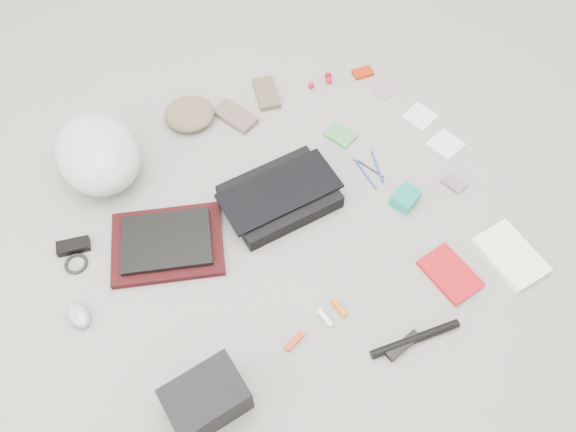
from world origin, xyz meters
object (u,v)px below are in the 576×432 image
laptop (166,241)px  bike_helmet (98,154)px  accordion_wallet (405,198)px  messenger_bag (280,197)px  camera_bag (206,399)px  book_red (450,274)px

laptop → bike_helmet: (-0.09, 0.41, 0.07)m
laptop → accordion_wallet: size_ratio=3.19×
messenger_bag → bike_helmet: bearing=139.1°
laptop → messenger_bag: bearing=17.5°
messenger_bag → camera_bag: (-0.53, -0.55, 0.04)m
accordion_wallet → bike_helmet: bearing=121.5°
bike_helmet → book_red: bearing=-51.5°
book_red → accordion_wallet: size_ratio=2.04×
messenger_bag → book_red: (0.38, -0.54, -0.02)m
messenger_bag → accordion_wallet: (0.41, -0.22, -0.01)m
accordion_wallet → messenger_bag: bearing=128.3°
laptop → book_red: bearing=-14.7°
bike_helmet → camera_bag: bike_helmet is taller
camera_bag → book_red: (0.90, 0.01, -0.06)m
laptop → camera_bag: (-0.09, -0.57, 0.04)m
laptop → book_red: size_ratio=1.56×
messenger_bag → camera_bag: 0.76m
camera_bag → accordion_wallet: camera_bag is taller
camera_bag → book_red: size_ratio=1.15×
laptop → bike_helmet: bike_helmet is taller
bike_helmet → accordion_wallet: 1.14m
book_red → accordion_wallet: (0.03, 0.32, 0.01)m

